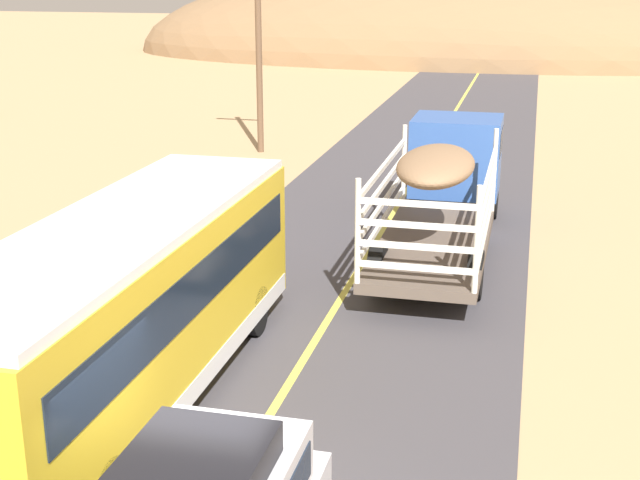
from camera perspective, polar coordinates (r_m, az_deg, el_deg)
The scene contains 4 objects.
livestock_truck at distance 23.69m, azimuth 8.34°, elevation 4.35°, with size 2.53×9.70×3.02m.
bus at distance 14.68m, azimuth -12.40°, elevation -4.28°, with size 2.54×10.00×3.21m.
power_pole_mid at distance 34.43m, azimuth -4.00°, elevation 12.84°, with size 2.20×0.24×8.12m.
distant_hill at distance 74.11m, azimuth 9.42°, elevation 11.71°, with size 55.77×24.93×14.84m, color olive.
Camera 1 is at (3.86, -8.96, 7.07)m, focal length 49.33 mm.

